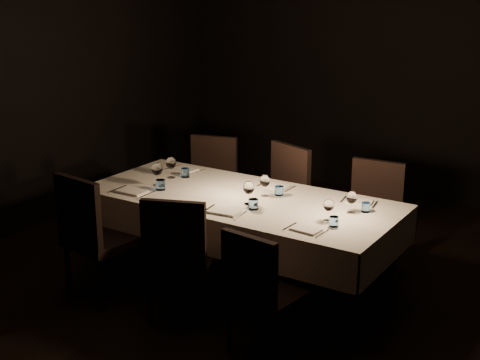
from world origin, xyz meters
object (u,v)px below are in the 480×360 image
Objects in this scene: chair_near_right at (258,288)px; chair_near_center at (179,253)px; chair_near_left at (93,232)px; chair_far_left at (210,182)px; dining_table at (240,206)px; chair_far_right at (372,212)px; chair_far_center at (279,197)px.

chair_near_center is at bearing -1.14° from chair_near_right.
chair_near_left reaches higher than chair_near_right.
chair_near_center is 1.00× the size of chair_far_left.
chair_near_left reaches higher than dining_table.
chair_far_left is at bearing 177.76° from chair_far_right.
chair_far_left is (-0.81, 1.54, 0.00)m from chair_near_center.
chair_near_left is 1.72m from chair_far_center.
chair_near_center is 1.01× the size of chair_far_right.
dining_table is at bearing -136.62° from chair_far_right.
chair_near_center reaches higher than chair_far_right.
chair_far_center is (-0.73, 1.57, 0.06)m from chair_near_right.
chair_near_right is at bearing -61.35° from chair_far_left.
dining_table is 2.84× the size of chair_near_right.
chair_far_right is (0.10, 1.70, 0.03)m from chair_near_right.
chair_far_left is 0.96× the size of chair_far_center.
chair_near_left is 1.07× the size of chair_far_right.
chair_far_center reaches higher than chair_far_left.
chair_far_center reaches higher than chair_near_center.
chair_far_center is (0.81, -0.08, 0.02)m from chair_far_left.
dining_table is 2.48× the size of chair_near_left.
chair_near_right is 1.73m from chair_far_center.
chair_near_right reaches higher than dining_table.
dining_table is 1.10m from chair_near_right.
chair_far_left reaches higher than chair_near_right.
dining_table is 1.19m from chair_far_left.
chair_far_center is at bearing 93.66° from dining_table.
chair_near_center is 1.09× the size of chair_near_right.
chair_near_left reaches higher than chair_far_left.
chair_far_center is at bearing -111.45° from chair_near_center.
chair_near_right is 0.93× the size of chair_far_right.
chair_far_left is at bearing 137.01° from dining_table.
chair_near_right is at bearing -174.43° from chair_near_left.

